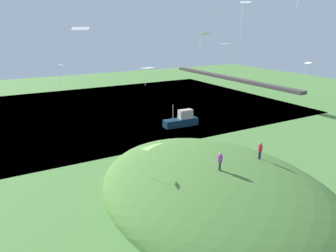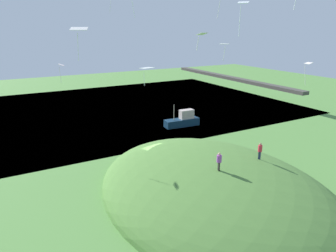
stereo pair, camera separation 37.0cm
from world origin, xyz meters
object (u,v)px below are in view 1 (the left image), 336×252
at_px(person_walking_path, 220,159).
at_px(kite_10, 308,65).
at_px(kite_2, 80,30).
at_px(kite_9, 245,6).
at_px(kite_4, 148,69).
at_px(kite_8, 61,66).
at_px(kite_12, 204,35).
at_px(kite_3, 225,45).
at_px(boat_on_lake, 182,120).
at_px(person_watching_kites, 260,149).

bearing_deg(person_walking_path, kite_10, 106.04).
xyz_separation_m(kite_2, kite_9, (6.70, 8.59, 1.43)).
relative_size(kite_4, kite_8, 0.77).
relative_size(kite_2, kite_10, 1.07).
xyz_separation_m(person_walking_path, kite_12, (4.58, -5.50, 10.70)).
bearing_deg(kite_4, kite_3, 70.71).
bearing_deg(kite_10, boat_on_lake, -179.45).
bearing_deg(kite_3, kite_8, -137.07).
xyz_separation_m(kite_8, kite_12, (18.91, 4.51, 3.43)).
bearing_deg(kite_12, kite_9, 97.49).
distance_m(kite_2, kite_12, 8.87).
xyz_separation_m(kite_3, kite_10, (2.20, 8.39, -2.00)).
xyz_separation_m(person_walking_path, kite_8, (-14.33, -10.01, 7.26)).
distance_m(boat_on_lake, kite_9, 32.46).
bearing_deg(kite_3, kite_9, -31.05).
bearing_deg(kite_2, kite_9, 52.08).
relative_size(kite_8, kite_9, 0.93).
relative_size(boat_on_lake, kite_2, 2.55).
relative_size(person_watching_kites, kite_2, 0.75).
distance_m(person_watching_kites, kite_12, 16.52).
height_order(kite_4, kite_9, kite_9).
relative_size(kite_9, kite_12, 2.07).
bearing_deg(kite_10, person_walking_path, -91.45).
bearing_deg(person_walking_path, boat_on_lake, 173.40).
height_order(person_walking_path, kite_4, kite_4).
distance_m(kite_8, kite_9, 20.71).
xyz_separation_m(person_walking_path, kite_10, (0.25, 9.90, 7.68)).
xyz_separation_m(boat_on_lake, kite_4, (17.48, -14.59, 11.15)).
relative_size(kite_4, kite_12, 1.48).
height_order(kite_3, kite_12, kite_12).
xyz_separation_m(person_watching_kites, kite_10, (0.93, 4.28, 8.01)).
height_order(person_watching_kites, kite_4, kite_4).
height_order(person_walking_path, kite_12, kite_12).
relative_size(boat_on_lake, kite_9, 2.75).
bearing_deg(kite_2, kite_4, 105.64).
bearing_deg(kite_8, boat_on_lake, 110.45).
distance_m(kite_4, kite_12, 9.26).
height_order(kite_3, kite_10, kite_3).
bearing_deg(person_walking_path, person_watching_kites, 114.39).
height_order(boat_on_lake, kite_2, kite_2).
height_order(person_walking_path, kite_9, kite_9).
distance_m(person_watching_kites, kite_8, 22.10).
height_order(person_walking_path, kite_3, kite_3).
bearing_deg(kite_2, boat_on_lake, 133.08).
xyz_separation_m(kite_10, kite_12, (4.33, -15.39, 3.02)).
distance_m(person_watching_kites, kite_9, 15.66).
xyz_separation_m(person_walking_path, person_watching_kites, (-0.68, 5.62, -0.34)).
relative_size(person_walking_path, kite_3, 1.11).
distance_m(person_walking_path, kite_8, 18.93).
height_order(kite_2, kite_3, kite_2).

